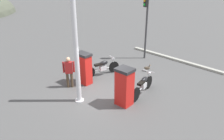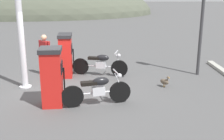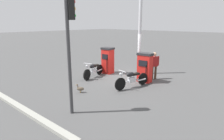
{
  "view_description": "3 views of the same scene",
  "coord_description": "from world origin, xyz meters",
  "px_view_note": "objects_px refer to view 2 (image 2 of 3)",
  "views": [
    {
      "loc": [
        -6.04,
        -6.9,
        5.2
      ],
      "look_at": [
        0.82,
        0.27,
        0.8
      ],
      "focal_mm": 35.61,
      "sensor_mm": 36.0,
      "label": 1
    },
    {
      "loc": [
        1.51,
        -9.04,
        3.24
      ],
      "look_at": [
        1.65,
        -0.07,
        0.65
      ],
      "focal_mm": 46.11,
      "sensor_mm": 36.0,
      "label": 2
    },
    {
      "loc": [
        8.86,
        6.96,
        3.22
      ],
      "look_at": [
        1.41,
        0.28,
        0.75
      ],
      "focal_mm": 31.27,
      "sensor_mm": 36.0,
      "label": 3
    }
  ],
  "objects_px": {
    "motorcycle_near_pump": "(98,90)",
    "attendant_person": "(45,53)",
    "canopy_support_pole": "(20,22)",
    "wandering_duck": "(165,81)",
    "fuel_pump_near": "(52,77)",
    "roadside_traffic_light": "(201,2)",
    "motorcycle_far_pump": "(101,63)",
    "fuel_pump_far": "(66,55)"
  },
  "relations": [
    {
      "from": "motorcycle_near_pump",
      "to": "fuel_pump_near",
      "type": "bearing_deg",
      "value": -179.8
    },
    {
      "from": "motorcycle_far_pump",
      "to": "attendant_person",
      "type": "xyz_separation_m",
      "value": [
        -2.08,
        0.06,
        0.41
      ]
    },
    {
      "from": "wandering_duck",
      "to": "roadside_traffic_light",
      "type": "relative_size",
      "value": 0.1
    },
    {
      "from": "canopy_support_pole",
      "to": "wandering_duck",
      "type": "bearing_deg",
      "value": -0.87
    },
    {
      "from": "fuel_pump_far",
      "to": "attendant_person",
      "type": "bearing_deg",
      "value": 171.08
    },
    {
      "from": "attendant_person",
      "to": "wandering_duck",
      "type": "xyz_separation_m",
      "value": [
        4.27,
        -1.42,
        -0.69
      ]
    },
    {
      "from": "attendant_person",
      "to": "canopy_support_pole",
      "type": "height_order",
      "value": "canopy_support_pole"
    },
    {
      "from": "fuel_pump_near",
      "to": "motorcycle_far_pump",
      "type": "height_order",
      "value": "fuel_pump_near"
    },
    {
      "from": "motorcycle_far_pump",
      "to": "wandering_duck",
      "type": "height_order",
      "value": "motorcycle_far_pump"
    },
    {
      "from": "roadside_traffic_light",
      "to": "fuel_pump_far",
      "type": "bearing_deg",
      "value": -178.23
    },
    {
      "from": "fuel_pump_near",
      "to": "motorcycle_near_pump",
      "type": "xyz_separation_m",
      "value": [
        1.27,
        0.0,
        -0.4
      ]
    },
    {
      "from": "fuel_pump_far",
      "to": "canopy_support_pole",
      "type": "height_order",
      "value": "canopy_support_pole"
    },
    {
      "from": "fuel_pump_far",
      "to": "canopy_support_pole",
      "type": "bearing_deg",
      "value": -134.98
    },
    {
      "from": "wandering_duck",
      "to": "roadside_traffic_light",
      "type": "xyz_separation_m",
      "value": [
        1.48,
        1.44,
        2.52
      ]
    },
    {
      "from": "fuel_pump_near",
      "to": "canopy_support_pole",
      "type": "bearing_deg",
      "value": 128.29
    },
    {
      "from": "fuel_pump_near",
      "to": "fuel_pump_far",
      "type": "height_order",
      "value": "fuel_pump_near"
    },
    {
      "from": "fuel_pump_far",
      "to": "wandering_duck",
      "type": "relative_size",
      "value": 3.88
    },
    {
      "from": "motorcycle_far_pump",
      "to": "canopy_support_pole",
      "type": "relative_size",
      "value": 0.47
    },
    {
      "from": "fuel_pump_far",
      "to": "attendant_person",
      "type": "xyz_separation_m",
      "value": [
        -0.79,
        0.12,
        0.07
      ]
    },
    {
      "from": "motorcycle_near_pump",
      "to": "motorcycle_far_pump",
      "type": "relative_size",
      "value": 0.93
    },
    {
      "from": "motorcycle_far_pump",
      "to": "attendant_person",
      "type": "height_order",
      "value": "attendant_person"
    },
    {
      "from": "fuel_pump_near",
      "to": "motorcycle_far_pump",
      "type": "distance_m",
      "value": 3.14
    },
    {
      "from": "wandering_duck",
      "to": "canopy_support_pole",
      "type": "relative_size",
      "value": 0.09
    },
    {
      "from": "fuel_pump_near",
      "to": "wandering_duck",
      "type": "relative_size",
      "value": 4.02
    },
    {
      "from": "fuel_pump_far",
      "to": "motorcycle_near_pump",
      "type": "height_order",
      "value": "fuel_pump_far"
    },
    {
      "from": "roadside_traffic_light",
      "to": "motorcycle_far_pump",
      "type": "bearing_deg",
      "value": -178.7
    },
    {
      "from": "fuel_pump_near",
      "to": "motorcycle_near_pump",
      "type": "bearing_deg",
      "value": 0.2
    },
    {
      "from": "motorcycle_near_pump",
      "to": "motorcycle_far_pump",
      "type": "height_order",
      "value": "motorcycle_far_pump"
    },
    {
      "from": "motorcycle_near_pump",
      "to": "attendant_person",
      "type": "xyz_separation_m",
      "value": [
        -2.06,
        2.89,
        0.44
      ]
    },
    {
      "from": "fuel_pump_near",
      "to": "roadside_traffic_light",
      "type": "bearing_deg",
      "value": 30.52
    },
    {
      "from": "fuel_pump_near",
      "to": "attendant_person",
      "type": "distance_m",
      "value": 3.0
    },
    {
      "from": "fuel_pump_far",
      "to": "attendant_person",
      "type": "relative_size",
      "value": 1.03
    },
    {
      "from": "motorcycle_far_pump",
      "to": "fuel_pump_far",
      "type": "bearing_deg",
      "value": -176.93
    },
    {
      "from": "canopy_support_pole",
      "to": "fuel_pump_near",
      "type": "bearing_deg",
      "value": -51.71
    },
    {
      "from": "motorcycle_near_pump",
      "to": "wandering_duck",
      "type": "xyz_separation_m",
      "value": [
        2.21,
        1.47,
        -0.25
      ]
    },
    {
      "from": "attendant_person",
      "to": "roadside_traffic_light",
      "type": "relative_size",
      "value": 0.39
    },
    {
      "from": "roadside_traffic_light",
      "to": "wandering_duck",
      "type": "bearing_deg",
      "value": -135.72
    },
    {
      "from": "fuel_pump_near",
      "to": "canopy_support_pole",
      "type": "height_order",
      "value": "canopy_support_pole"
    },
    {
      "from": "attendant_person",
      "to": "motorcycle_near_pump",
      "type": "bearing_deg",
      "value": -54.48
    },
    {
      "from": "motorcycle_far_pump",
      "to": "motorcycle_near_pump",
      "type": "bearing_deg",
      "value": -90.47
    },
    {
      "from": "fuel_pump_near",
      "to": "wandering_duck",
      "type": "bearing_deg",
      "value": 23.01
    },
    {
      "from": "roadside_traffic_light",
      "to": "motorcycle_near_pump",
      "type": "bearing_deg",
      "value": -141.66
    }
  ]
}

